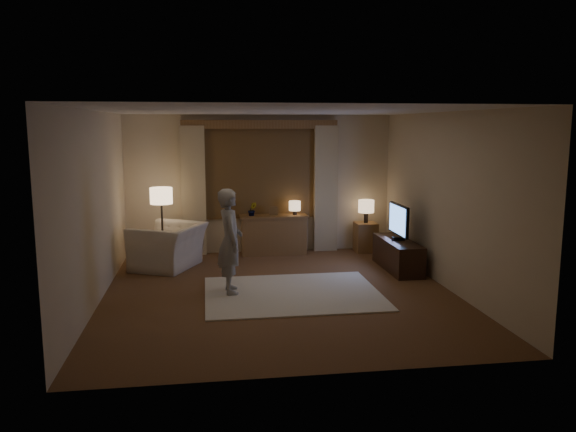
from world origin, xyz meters
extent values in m
cube|color=brown|center=(0.00, 0.00, -0.01)|extent=(5.00, 5.50, 0.02)
cube|color=silver|center=(0.00, 0.00, 2.61)|extent=(5.00, 5.50, 0.02)
cube|color=beige|center=(0.00, 2.76, 1.30)|extent=(5.00, 0.02, 2.60)
cube|color=beige|center=(0.00, -2.76, 1.30)|extent=(5.00, 0.02, 2.60)
cube|color=beige|center=(-2.51, 0.00, 1.30)|extent=(0.02, 5.50, 2.60)
cube|color=beige|center=(2.51, 0.00, 1.30)|extent=(0.02, 5.50, 2.60)
cube|color=black|center=(0.00, 2.73, 1.55)|extent=(2.00, 0.01, 1.70)
cube|color=brown|center=(0.00, 2.72, 1.55)|extent=(2.08, 0.04, 1.78)
cube|color=tan|center=(-1.25, 2.65, 1.20)|extent=(0.45, 0.12, 2.40)
cube|color=tan|center=(1.25, 2.65, 1.20)|extent=(0.45, 0.12, 2.40)
cube|color=brown|center=(0.00, 2.67, 2.42)|extent=(2.90, 0.14, 0.16)
cube|color=beige|center=(0.18, -0.08, 0.01)|extent=(2.50, 2.00, 0.02)
cube|color=brown|center=(0.23, 2.50, 0.35)|extent=(1.20, 0.40, 0.70)
cube|color=brown|center=(0.23, 2.50, 0.80)|extent=(0.16, 0.02, 0.20)
imported|color=#999999|center=(-0.17, 2.50, 0.85)|extent=(0.17, 0.13, 0.30)
cylinder|color=black|center=(0.63, 2.50, 0.76)|extent=(0.08, 0.08, 0.12)
cylinder|color=#EFC38F|center=(0.63, 2.50, 0.91)|extent=(0.22, 0.22, 0.18)
cylinder|color=black|center=(-1.79, 2.12, 0.01)|extent=(0.28, 0.28, 0.03)
cylinder|color=black|center=(-1.79, 2.12, 0.53)|extent=(0.04, 0.04, 1.06)
cylinder|color=#EFC38F|center=(-1.79, 2.12, 1.19)|extent=(0.39, 0.39, 0.28)
imported|color=beige|center=(-1.67, 1.72, 0.37)|extent=(1.39, 1.46, 0.74)
cube|color=brown|center=(2.00, 2.45, 0.28)|extent=(0.40, 0.40, 0.56)
cylinder|color=black|center=(2.00, 2.45, 0.66)|extent=(0.08, 0.08, 0.20)
cylinder|color=#EFC38F|center=(2.00, 2.45, 0.88)|extent=(0.30, 0.30, 0.24)
cube|color=black|center=(2.15, 1.05, 0.25)|extent=(0.45, 1.40, 0.50)
cube|color=black|center=(2.15, 1.05, 0.53)|extent=(0.21, 0.09, 0.06)
cube|color=black|center=(2.15, 1.05, 0.85)|extent=(0.05, 0.84, 0.51)
cube|color=#5186DC|center=(2.12, 1.05, 0.85)|extent=(0.00, 0.78, 0.46)
imported|color=#A29C95|center=(-0.70, 0.08, 0.77)|extent=(0.40, 0.57, 1.50)
camera|label=1|loc=(-1.02, -7.79, 2.40)|focal=35.00mm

